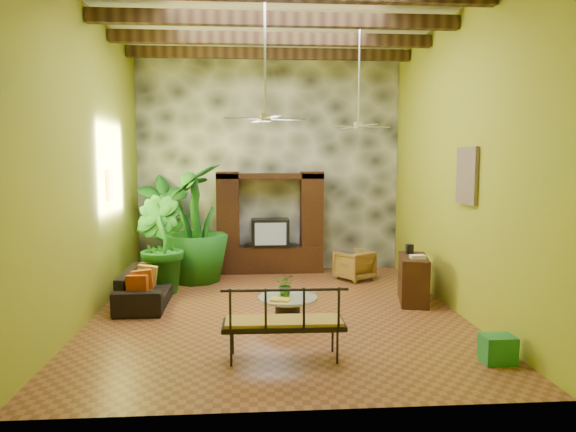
{
  "coord_description": "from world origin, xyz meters",
  "views": [
    {
      "loc": [
        -0.43,
        -8.45,
        2.51
      ],
      "look_at": [
        0.2,
        0.2,
        1.6
      ],
      "focal_mm": 32.0,
      "sensor_mm": 36.0,
      "label": 1
    }
  ],
  "objects": [
    {
      "name": "yellow_tray",
      "position": [
        0.0,
        -0.78,
        0.42
      ],
      "size": [
        0.33,
        0.27,
        0.03
      ],
      "primitive_type": "cube",
      "rotation": [
        0.0,
        0.0,
        -0.25
      ],
      "color": "yellow",
      "rests_on": "coffee_table"
    },
    {
      "name": "back_wall",
      "position": [
        0.0,
        3.5,
        2.5
      ],
      "size": [
        6.0,
        0.02,
        5.0
      ],
      "primitive_type": "cube",
      "color": "#A49E25",
      "rests_on": "ground"
    },
    {
      "name": "centerpiece_plant",
      "position": [
        0.11,
        -0.48,
        0.58
      ],
      "size": [
        0.37,
        0.34,
        0.35
      ],
      "primitive_type": "imported",
      "rotation": [
        0.0,
        0.0,
        -0.23
      ],
      "color": "#225B18",
      "rests_on": "coffee_table"
    },
    {
      "name": "tall_plant_a",
      "position": [
        -2.3,
        2.87,
        1.12
      ],
      "size": [
        1.42,
        1.3,
        2.24
      ],
      "primitive_type": "imported",
      "rotation": [
        0.0,
        0.0,
        0.55
      ],
      "color": "#185D19",
      "rests_on": "ground"
    },
    {
      "name": "ceiling",
      "position": [
        0.0,
        0.0,
        5.0
      ],
      "size": [
        6.0,
        7.0,
        0.02
      ],
      "primitive_type": "cube",
      "color": "silver",
      "rests_on": "back_wall"
    },
    {
      "name": "tall_plant_b",
      "position": [
        -2.21,
        1.46,
        0.94
      ],
      "size": [
        1.32,
        1.31,
        1.87
      ],
      "primitive_type": "imported",
      "rotation": [
        0.0,
        0.0,
        2.4
      ],
      "color": "#19601A",
      "rests_on": "ground"
    },
    {
      "name": "sofa",
      "position": [
        -2.3,
        0.73,
        0.3
      ],
      "size": [
        0.83,
        2.07,
        0.6
      ],
      "primitive_type": "imported",
      "rotation": [
        0.0,
        0.0,
        1.58
      ],
      "color": "black",
      "rests_on": "ground"
    },
    {
      "name": "wall_art_painting",
      "position": [
        2.96,
        -0.6,
        2.3
      ],
      "size": [
        0.06,
        0.7,
        0.9
      ],
      "primitive_type": "cube",
      "color": "#245484",
      "rests_on": "right_wall"
    },
    {
      "name": "ceiling_beams",
      "position": [
        0.0,
        0.0,
        4.78
      ],
      "size": [
        5.95,
        5.36,
        0.22
      ],
      "color": "#3B2812",
      "rests_on": "ceiling"
    },
    {
      "name": "iron_bench",
      "position": [
        -0.03,
        -2.18,
        0.54
      ],
      "size": [
        1.56,
        0.58,
        0.57
      ],
      "rotation": [
        0.0,
        0.0,
        -0.01
      ],
      "color": "black",
      "rests_on": "ground"
    },
    {
      "name": "stone_accent_wall",
      "position": [
        0.0,
        3.44,
        2.5
      ],
      "size": [
        5.98,
        0.1,
        4.98
      ],
      "primitive_type": "cube",
      "color": "#323339",
      "rests_on": "ground"
    },
    {
      "name": "entertainment_center",
      "position": [
        0.0,
        3.14,
        0.97
      ],
      "size": [
        2.4,
        0.55,
        2.3
      ],
      "color": "black",
      "rests_on": "ground"
    },
    {
      "name": "side_console",
      "position": [
        2.47,
        0.4,
        0.42
      ],
      "size": [
        0.69,
        1.12,
        0.84
      ],
      "primitive_type": "cube",
      "rotation": [
        0.0,
        0.0,
        -0.22
      ],
      "color": "#3D1E13",
      "rests_on": "ground"
    },
    {
      "name": "right_wall",
      "position": [
        3.0,
        0.0,
        2.5
      ],
      "size": [
        0.02,
        7.0,
        5.0
      ],
      "primitive_type": "cube",
      "color": "#A49E25",
      "rests_on": "ground"
    },
    {
      "name": "ceiling_fan_front",
      "position": [
        -0.2,
        -0.4,
        3.4
      ],
      "size": [
        1.28,
        1.28,
        1.86
      ],
      "color": "silver",
      "rests_on": "ceiling"
    },
    {
      "name": "wall_art_mask",
      "position": [
        -2.96,
        1.0,
        2.1
      ],
      "size": [
        0.06,
        0.32,
        0.55
      ],
      "primitive_type": "cube",
      "color": "gold",
      "rests_on": "left_wall"
    },
    {
      "name": "left_wall",
      "position": [
        -3.0,
        0.0,
        2.5
      ],
      "size": [
        0.02,
        7.0,
        5.0
      ],
      "primitive_type": "cube",
      "color": "#A49E25",
      "rests_on": "ground"
    },
    {
      "name": "coffee_table",
      "position": [
        0.13,
        -0.57,
        0.26
      ],
      "size": [
        0.94,
        0.94,
        0.4
      ],
      "rotation": [
        0.0,
        0.0,
        0.38
      ],
      "color": "black",
      "rests_on": "ground"
    },
    {
      "name": "ceiling_fan_back",
      "position": [
        1.6,
        1.2,
        3.4
      ],
      "size": [
        1.28,
        1.28,
        1.86
      ],
      "color": "silver",
      "rests_on": "ceiling"
    },
    {
      "name": "wicker_armchair",
      "position": [
        1.77,
        2.23,
        0.32
      ],
      "size": [
        0.95,
        0.95,
        0.63
      ],
      "primitive_type": "imported",
      "rotation": [
        0.0,
        0.0,
        3.73
      ],
      "color": "olive",
      "rests_on": "ground"
    },
    {
      "name": "tall_plant_c",
      "position": [
        -1.6,
        2.32,
        1.24
      ],
      "size": [
        1.44,
        1.44,
        2.49
      ],
      "primitive_type": "imported",
      "rotation": [
        0.0,
        0.0,
        4.68
      ],
      "color": "#195D18",
      "rests_on": "ground"
    },
    {
      "name": "green_bin",
      "position": [
        2.65,
        -2.43,
        0.17
      ],
      "size": [
        0.4,
        0.31,
        0.35
      ],
      "primitive_type": "cube",
      "rotation": [
        0.0,
        0.0,
        0.02
      ],
      "color": "#1B6828",
      "rests_on": "ground"
    },
    {
      "name": "ground",
      "position": [
        0.0,
        0.0,
        0.0
      ],
      "size": [
        7.0,
        7.0,
        0.0
      ],
      "primitive_type": "plane",
      "color": "brown",
      "rests_on": "ground"
    }
  ]
}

